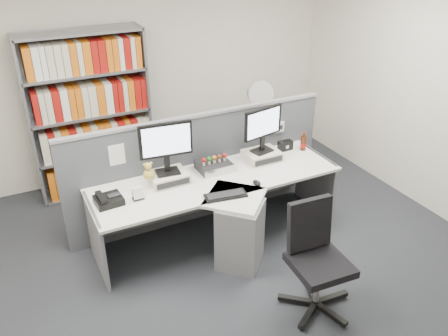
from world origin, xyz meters
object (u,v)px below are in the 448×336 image
keyboard (226,195)px  cola_bottle (303,143)px  desktop_pc (214,166)px  desk_fan (260,96)px  shelving_unit (90,117)px  office_chair (316,255)px  desk_calendar (138,194)px  filing_cabinet (258,145)px  mouse (257,183)px  monitor_right (263,126)px  monitor_left (166,144)px  speaker (285,145)px  desk_phone (108,200)px  desk (226,210)px

keyboard → cola_bottle: (1.27, 0.52, 0.07)m
desktop_pc → desk_fan: 1.54m
desktop_pc → shelving_unit: shelving_unit is taller
shelving_unit → office_chair: (1.22, -2.90, -0.45)m
desk_calendar → filing_cabinet: (2.04, 1.21, -0.42)m
desktop_pc → mouse: desktop_pc is taller
mouse → desk_calendar: 1.18m
monitor_right → filing_cabinet: 1.40m
office_chair → monitor_left: bearing=118.7°
monitor_left → speaker: bearing=3.6°
desktop_pc → shelving_unit: size_ratio=0.17×
keyboard → shelving_unit: size_ratio=0.21×
desk_phone → office_chair: office_chair is taller
monitor_right → monitor_left: bearing=180.0°
desk → mouse: size_ratio=23.27×
desktop_pc → monitor_right: bearing=-2.4°
desk_fan → shelving_unit: bearing=167.9°
monitor_right → speaker: monitor_right is taller
desk_phone → cola_bottle: size_ratio=1.18×
desktop_pc → filing_cabinet: (1.14, 0.99, -0.41)m
filing_cabinet → desk_phone: bearing=-153.5°
mouse → shelving_unit: bearing=122.0°
monitor_right → desk_fan: (0.57, 1.02, -0.07)m
monitor_right → desktop_pc: size_ratio=1.50×
mouse → filing_cabinet: (0.90, 1.48, -0.39)m
desktop_pc → desk_fan: bearing=40.9°
desk_phone → monitor_left: bearing=12.1°
monitor_left → filing_cabinet: (1.67, 1.02, -0.79)m
speaker → shelving_unit: bearing=144.2°
desk_fan → keyboard: bearing=-129.8°
desk_fan → filing_cabinet: bearing=90.0°
shelving_unit → mouse: bearing=-58.0°
mouse → cola_bottle: 1.00m
keyboard → shelving_unit: shelving_unit is taller
shelving_unit → office_chair: size_ratio=2.03×
desk → speaker: 1.15m
office_chair → desk: bearing=106.9°
desk_calendar → cola_bottle: cola_bottle is taller
keyboard → office_chair: size_ratio=0.43×
desk → desk_phone: bearing=167.7°
monitor_left → desk_fan: (1.67, 1.02, -0.09)m
desktop_pc → filing_cabinet: bearing=40.9°
desk_calendar → shelving_unit: size_ratio=0.06×
filing_cabinet → office_chair: (-0.88, -2.46, 0.18)m
keyboard → desktop_pc: bearing=76.1°
desktop_pc → filing_cabinet: desktop_pc is taller
filing_cabinet → desk_calendar: bearing=-149.4°
monitor_left → filing_cabinet: monitor_left is taller
monitor_right → speaker: bearing=14.2°
speaker → shelving_unit: size_ratio=0.08×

